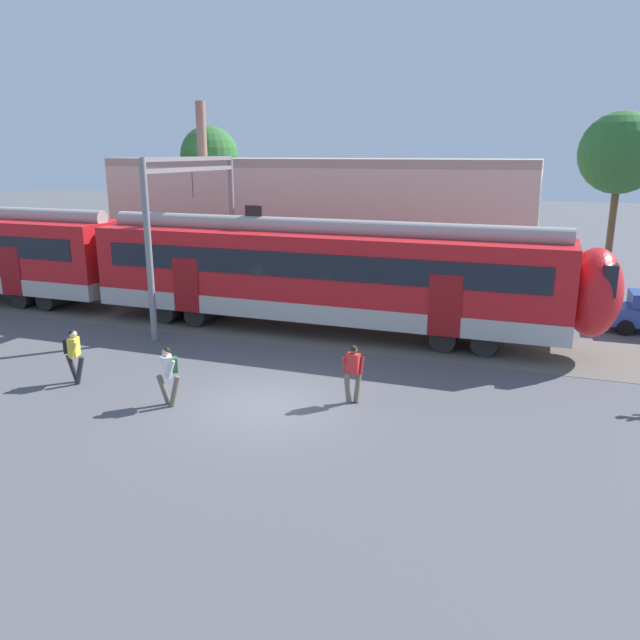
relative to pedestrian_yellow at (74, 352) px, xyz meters
name	(u,v)px	position (x,y,z in m)	size (l,w,h in m)	color
ground_plane	(268,405)	(6.12, 0.40, -0.99)	(160.00, 160.00, 0.00)	#515156
track_bed	(88,307)	(-6.02, 7.79, -0.98)	(80.00, 4.40, 0.01)	#605951
pedestrian_yellow	(74,352)	(0.00, 0.00, 0.00)	(0.70, 0.53, 1.67)	#28282D
pedestrian_white	(169,371)	(3.61, -0.51, 0.00)	(0.71, 0.51, 1.67)	#6B6051
pedestrian_red	(353,370)	(8.24, 1.36, -0.03)	(0.56, 0.63, 1.67)	#6B6051
catenary_gantry	(194,214)	(-0.36, 7.79, 3.32)	(0.24, 6.64, 6.53)	gray
background_building	(316,225)	(2.08, 15.24, 2.22)	(20.88, 5.00, 9.20)	beige
street_tree_right	(620,154)	(15.67, 17.05, 5.63)	(3.57, 3.57, 8.45)	brown
street_tree_left	(209,156)	(-6.31, 19.73, 5.47)	(3.41, 3.41, 8.21)	brown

